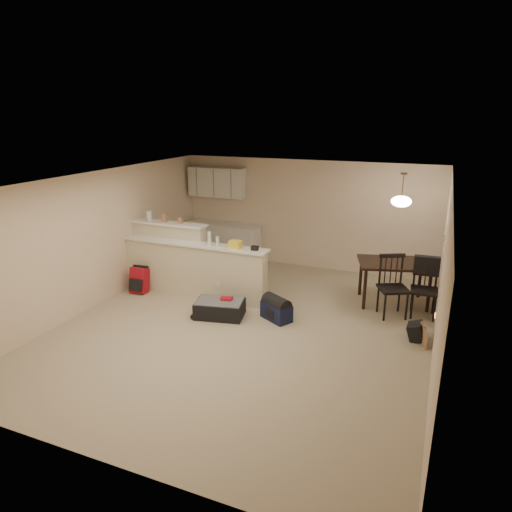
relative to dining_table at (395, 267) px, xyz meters
The scene contains 21 objects.
room 3.01m from the dining_table, 137.81° to the right, with size 7.00×7.02×2.50m.
breakfast_bar 4.09m from the dining_table, 165.64° to the right, with size 3.08×0.58×1.39m.
upper_cabinets 4.74m from the dining_table, 163.23° to the left, with size 1.40×0.34×0.70m, color white.
kitchen_counter 4.38m from the dining_table, 164.11° to the left, with size 1.80×0.60×0.90m, color white.
thermostat 1.19m from the dining_table, 29.50° to the right, with size 0.02×0.12×0.12m, color beige.
jar 4.98m from the dining_table, 169.77° to the right, with size 0.10×0.10×0.20m, color silver.
cereal_box 4.62m from the dining_table, 168.95° to the right, with size 0.10×0.07×0.16m, color #9C7150.
small_box 4.26m from the dining_table, 167.98° to the right, with size 0.08×0.06×0.12m, color #9C7150.
bottle_a 3.55m from the dining_table, 161.89° to the right, with size 0.07×0.07×0.26m, color silver.
bottle_b 3.39m from the dining_table, 160.98° to the right, with size 0.06×0.06×0.18m, color silver.
bag_lump 3.04m from the dining_table, 158.67° to the right, with size 0.22×0.18×0.14m, color #9C7150.
pouch 2.67m from the dining_table, 155.56° to the right, with size 0.12×0.10×0.08m, color #9C7150.
dining_table is the anchor object (origin of this frame).
pendant_lamp 1.26m from the dining_table, 90.00° to the left, with size 0.36×0.36×0.62m.
dining_chair_near 0.64m from the dining_table, 84.59° to the right, with size 0.49×0.46×1.11m, color black, non-canonical shape.
dining_chair_far 0.74m from the dining_table, 36.26° to the right, with size 0.46×0.44×1.05m, color black, non-canonical shape.
suitcase 3.38m from the dining_table, 147.20° to the right, with size 0.85×0.55×0.29m, color black.
red_backpack 5.04m from the dining_table, 164.00° to the right, with size 0.35×0.22×0.52m, color #AA1320.
navy_duffel 2.44m from the dining_table, 139.51° to the right, with size 0.56×0.30×0.30m, color #13193C.
black_daypack 1.60m from the dining_table, 68.98° to the right, with size 0.31×0.22×0.27m, color black.
cardboard_sheet 1.77m from the dining_table, 67.13° to the right, with size 0.39×0.02×0.30m, color #9C7150.
Camera 1 is at (2.86, -6.51, 3.52)m, focal length 32.00 mm.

